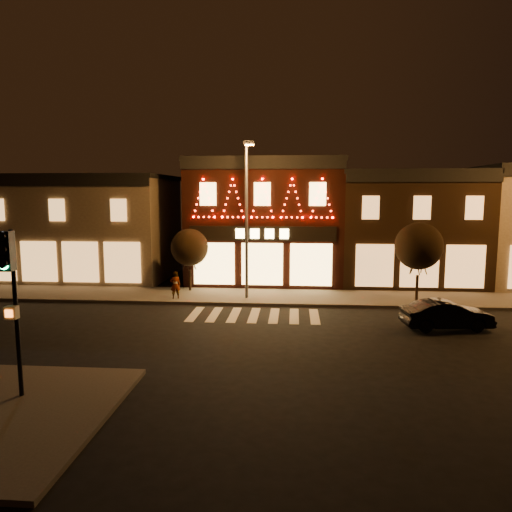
# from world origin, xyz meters

# --- Properties ---
(ground) EXTENTS (120.00, 120.00, 0.00)m
(ground) POSITION_xyz_m (0.00, 0.00, 0.00)
(ground) COLOR black
(ground) RESTS_ON ground
(sidewalk_far) EXTENTS (44.00, 4.00, 0.15)m
(sidewalk_far) POSITION_xyz_m (2.00, 8.00, 0.07)
(sidewalk_far) COLOR #47423D
(sidewalk_far) RESTS_ON ground
(building_left) EXTENTS (12.20, 8.28, 7.30)m
(building_left) POSITION_xyz_m (-13.00, 13.99, 3.66)
(building_left) COLOR #6C5D4D
(building_left) RESTS_ON ground
(building_pulp) EXTENTS (10.20, 8.34, 8.30)m
(building_pulp) POSITION_xyz_m (0.00, 13.98, 4.16)
(building_pulp) COLOR black
(building_pulp) RESTS_ON ground
(building_right_a) EXTENTS (9.20, 8.28, 7.50)m
(building_right_a) POSITION_xyz_m (9.50, 13.99, 3.76)
(building_right_a) COLOR black
(building_right_a) RESTS_ON ground
(traffic_signal_near) EXTENTS (0.35, 0.50, 4.89)m
(traffic_signal_near) POSITION_xyz_m (-6.00, -6.50, 3.60)
(traffic_signal_near) COLOR black
(traffic_signal_near) RESTS_ON sidewalk_near
(streetlamp_mid) EXTENTS (0.71, 1.98, 8.63)m
(streetlamp_mid) POSITION_xyz_m (-0.65, 7.06, 5.21)
(streetlamp_mid) COLOR #59595E
(streetlamp_mid) RESTS_ON sidewalk_far
(tree_left) EXTENTS (2.26, 2.26, 3.78)m
(tree_left) POSITION_xyz_m (-4.36, 9.13, 2.79)
(tree_left) COLOR black
(tree_left) RESTS_ON sidewalk_far
(tree_right) EXTENTS (2.59, 2.59, 4.33)m
(tree_right) POSITION_xyz_m (8.76, 7.43, 3.18)
(tree_right) COLOR black
(tree_right) RESTS_ON sidewalk_far
(dark_sedan) EXTENTS (4.07, 1.87, 1.29)m
(dark_sedan) POSITION_xyz_m (8.81, 2.32, 0.65)
(dark_sedan) COLOR black
(dark_sedan) RESTS_ON ground
(pedestrian) EXTENTS (0.65, 0.53, 1.54)m
(pedestrian) POSITION_xyz_m (-4.70, 6.83, 0.92)
(pedestrian) COLOR gray
(pedestrian) RESTS_ON sidewalk_far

